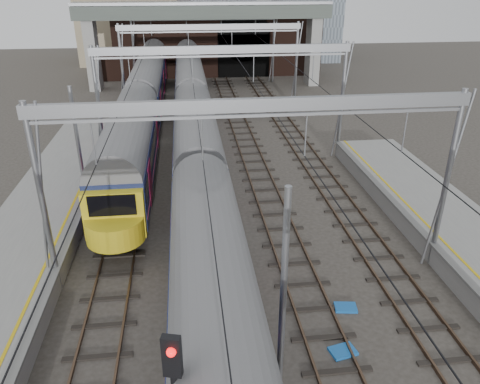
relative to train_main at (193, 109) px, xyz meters
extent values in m
cube|color=slate|center=(-6.15, -24.59, -1.41)|extent=(0.35, 55.00, 0.12)
cube|color=#4C3828|center=(-4.72, -12.09, -2.37)|extent=(0.08, 80.00, 0.16)
cube|color=#4C3828|center=(-3.28, -12.09, -2.37)|extent=(0.08, 80.00, 0.16)
cube|color=black|center=(-4.00, -12.09, -2.44)|extent=(2.40, 80.00, 0.14)
cube|color=#4C3828|center=(-0.72, -12.09, -2.37)|extent=(0.08, 80.00, 0.16)
cube|color=#4C3828|center=(0.72, -12.09, -2.37)|extent=(0.08, 80.00, 0.16)
cube|color=black|center=(0.00, -12.09, -2.44)|extent=(2.40, 80.00, 0.14)
cube|color=#4C3828|center=(3.28, -12.09, -2.37)|extent=(0.08, 80.00, 0.16)
cube|color=#4C3828|center=(4.72, -12.09, -2.37)|extent=(0.08, 80.00, 0.16)
cube|color=black|center=(4.00, -12.09, -2.44)|extent=(2.40, 80.00, 0.14)
cube|color=#4C3828|center=(7.28, -12.09, -2.37)|extent=(0.08, 80.00, 0.16)
cube|color=#4C3828|center=(8.72, -12.09, -2.37)|extent=(0.08, 80.00, 0.16)
cube|color=black|center=(8.00, -12.09, -2.44)|extent=(2.40, 80.00, 0.14)
cylinder|color=gray|center=(-6.20, -19.09, 1.54)|extent=(0.24, 0.24, 8.00)
cylinder|color=gray|center=(10.20, -19.09, 1.54)|extent=(0.24, 0.24, 8.00)
cube|color=gray|center=(2.00, -19.09, 5.14)|extent=(16.80, 0.28, 0.50)
cylinder|color=gray|center=(-6.20, -5.09, 1.54)|extent=(0.24, 0.24, 8.00)
cylinder|color=gray|center=(10.20, -5.09, 1.54)|extent=(0.24, 0.24, 8.00)
cube|color=gray|center=(2.00, -5.09, 5.14)|extent=(16.80, 0.28, 0.50)
cylinder|color=gray|center=(-6.20, 8.91, 1.54)|extent=(0.24, 0.24, 8.00)
cylinder|color=gray|center=(10.20, 8.91, 1.54)|extent=(0.24, 0.24, 8.00)
cube|color=gray|center=(2.00, 8.91, 5.14)|extent=(16.80, 0.28, 0.50)
cylinder|color=gray|center=(-6.20, 20.91, 1.54)|extent=(0.24, 0.24, 8.00)
cylinder|color=gray|center=(10.20, 20.91, 1.54)|extent=(0.24, 0.24, 8.00)
cube|color=gray|center=(2.00, 20.91, 5.14)|extent=(16.80, 0.28, 0.50)
cube|color=black|center=(-4.00, -12.09, 3.04)|extent=(0.03, 80.00, 0.03)
cube|color=black|center=(0.00, -12.09, 3.04)|extent=(0.03, 80.00, 0.03)
cube|color=black|center=(4.00, -12.09, 3.04)|extent=(0.03, 80.00, 0.03)
cube|color=black|center=(8.00, -12.09, 3.04)|extent=(0.03, 80.00, 0.03)
cube|color=black|center=(4.00, 24.91, 2.04)|extent=(26.00, 2.00, 9.00)
cube|color=black|center=(7.00, 23.89, 0.14)|extent=(6.50, 0.10, 5.20)
cylinder|color=black|center=(7.00, 23.89, 2.74)|extent=(6.50, 0.10, 6.50)
cube|color=black|center=(-8.00, 23.91, -0.96)|extent=(6.00, 1.50, 3.00)
cube|color=gray|center=(-10.50, 18.91, 1.64)|extent=(1.20, 2.50, 8.20)
cube|color=gray|center=(14.50, 18.91, 1.64)|extent=(1.20, 2.50, 8.20)
cube|color=#4D564F|center=(2.00, 18.91, 5.74)|extent=(28.00, 3.00, 1.40)
cube|color=gray|center=(2.00, 18.91, 6.64)|extent=(28.00, 3.00, 0.30)
cube|color=black|center=(0.00, 0.08, -2.11)|extent=(2.13, 63.22, 0.70)
cube|color=#161E4D|center=(0.00, 0.08, -0.25)|extent=(2.71, 63.22, 2.42)
cylinder|color=slate|center=(0.00, 0.08, 0.96)|extent=(2.66, 62.72, 2.66)
cube|color=black|center=(0.00, 0.08, 0.14)|extent=(2.73, 62.02, 0.73)
cube|color=#CB3F6C|center=(0.00, 0.08, -0.93)|extent=(2.73, 62.22, 0.12)
cube|color=black|center=(-4.00, 7.63, -2.11)|extent=(2.19, 48.65, 0.70)
cube|color=#161E4D|center=(-4.00, 7.63, -0.21)|extent=(2.79, 48.65, 2.49)
cylinder|color=slate|center=(-4.00, 7.63, 1.03)|extent=(2.74, 48.15, 2.74)
cube|color=black|center=(-4.00, 7.63, 0.19)|extent=(2.81, 47.45, 0.75)
cube|color=#CB3F6C|center=(-4.00, 7.63, -0.91)|extent=(2.81, 47.65, 0.12)
cube|color=gold|center=(-4.00, -16.85, -0.31)|extent=(2.74, 0.60, 2.29)
cube|color=black|center=(-4.00, -17.02, 0.28)|extent=(2.09, 0.08, 1.00)
cube|color=black|center=(-1.08, -28.70, 2.56)|extent=(0.42, 0.27, 1.00)
sphere|color=red|center=(-1.08, -28.82, 2.78)|extent=(0.20, 0.20, 0.20)
cube|color=blue|center=(0.89, -21.56, -2.42)|extent=(0.76, 0.56, 0.09)
cube|color=blue|center=(4.47, -24.03, -2.41)|extent=(1.02, 0.82, 0.11)
cube|color=blue|center=(5.33, -21.75, -2.41)|extent=(0.94, 0.73, 0.10)
camera|label=1|loc=(-0.56, -35.94, 9.56)|focal=35.00mm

